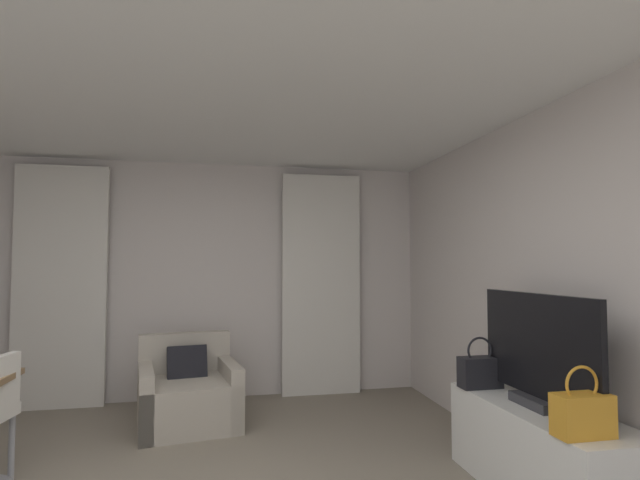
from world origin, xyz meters
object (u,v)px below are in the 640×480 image
object	(u,v)px
tv_flatscreen	(538,352)
handbag_secondary	(583,413)
handbag_primary	(480,371)
armchair	(188,395)
tv_console	(541,453)

from	to	relation	value
tv_flatscreen	handbag_secondary	bearing A→B (deg)	-102.85
tv_flatscreen	handbag_primary	distance (m)	0.56
tv_flatscreen	armchair	bearing A→B (deg)	140.17
handbag_primary	armchair	bearing A→B (deg)	147.07
tv_console	tv_flatscreen	size ratio (longest dim) A/B	1.26
tv_flatscreen	handbag_primary	bearing A→B (deg)	103.34
armchair	handbag_secondary	xyz separation A→B (m)	(2.15, -2.41, 0.42)
handbag_primary	tv_flatscreen	bearing A→B (deg)	-76.66
handbag_primary	handbag_secondary	world-z (taller)	same
tv_console	tv_flatscreen	xyz separation A→B (m)	(0.00, 0.01, 0.63)
armchair	tv_flatscreen	bearing A→B (deg)	-39.83
armchair	tv_console	bearing A→B (deg)	-39.95
handbag_primary	handbag_secondary	xyz separation A→B (m)	(-0.00, -1.02, 0.00)
tv_console	handbag_secondary	bearing A→B (deg)	-103.05
tv_flatscreen	handbag_primary	size ratio (longest dim) A/B	3.00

